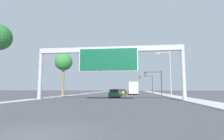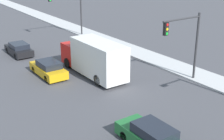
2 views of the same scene
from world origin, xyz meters
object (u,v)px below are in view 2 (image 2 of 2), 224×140
truck_box_primary (94,58)px  traffic_light_mid_block (71,5)px  car_mid_left (152,138)px  traffic_light_near_intersection (186,38)px  car_mid_center (48,69)px  car_far_center (19,49)px

truck_box_primary → traffic_light_mid_block: traffic_light_mid_block is taller
traffic_light_mid_block → car_mid_left: bearing=-108.6°
traffic_light_near_intersection → traffic_light_mid_block: bearing=90.6°
car_mid_left → car_mid_center: bearing=90.0°
car_far_center → traffic_light_mid_block: (8.70, 3.87, 3.68)m
car_far_center → traffic_light_mid_block: traffic_light_mid_block is taller
truck_box_primary → traffic_light_near_intersection: size_ratio=1.39×
car_mid_center → truck_box_primary: bearing=-33.4°
car_far_center → car_mid_left: 21.96m
car_mid_left → truck_box_primary: (3.50, 11.78, 1.00)m
traffic_light_near_intersection → traffic_light_mid_block: traffic_light_mid_block is taller
car_mid_left → truck_box_primary: size_ratio=0.56×
traffic_light_near_intersection → car_mid_center: bearing=137.1°
car_mid_center → truck_box_primary: size_ratio=0.55×
truck_box_primary → traffic_light_near_intersection: traffic_light_near_intersection is taller
traffic_light_near_intersection → traffic_light_mid_block: 20.00m
car_mid_left → traffic_light_near_intersection: size_ratio=0.78×
car_mid_center → truck_box_primary: truck_box_primary is taller
car_mid_center → truck_box_primary: 4.32m
traffic_light_near_intersection → car_mid_left: bearing=-146.7°
car_far_center → traffic_light_mid_block: bearing=24.0°
car_far_center → car_mid_center: size_ratio=0.95×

